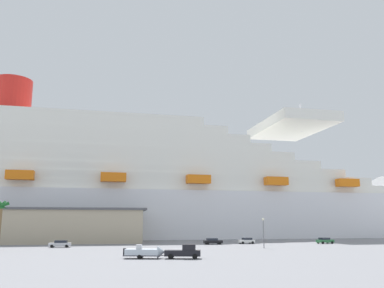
# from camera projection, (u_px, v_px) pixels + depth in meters

# --- Properties ---
(ground_plane) EXTENTS (600.00, 600.00, 0.00)m
(ground_plane) POSITION_uv_depth(u_px,v_px,m) (164.00, 242.00, 115.18)
(ground_plane) COLOR gray
(cruise_ship) EXTENTS (284.97, 45.99, 63.10)m
(cruise_ship) POSITION_uv_depth(u_px,v_px,m) (110.00, 190.00, 145.43)
(cruise_ship) COLOR white
(cruise_ship) RESTS_ON ground_plane
(terminal_building) EXTENTS (53.18, 23.99, 9.45)m
(terminal_building) POSITION_uv_depth(u_px,v_px,m) (50.00, 225.00, 114.18)
(terminal_building) COLOR #B7A88C
(terminal_building) RESTS_ON ground_plane
(pickup_truck) EXTENTS (5.91, 3.25, 2.20)m
(pickup_truck) POSITION_uv_depth(u_px,v_px,m) (184.00, 252.00, 63.12)
(pickup_truck) COLOR black
(pickup_truck) RESTS_ON ground_plane
(small_boat_on_trailer) EXTENTS (7.31, 3.45, 2.15)m
(small_boat_on_trailer) POSITION_uv_depth(u_px,v_px,m) (147.00, 252.00, 63.37)
(small_boat_on_trailer) COLOR #595960
(small_boat_on_trailer) RESTS_ON ground_plane
(palm_tree) EXTENTS (3.22, 2.89, 10.05)m
(palm_tree) POSITION_uv_depth(u_px,v_px,m) (1.00, 212.00, 81.99)
(palm_tree) COLOR brown
(palm_tree) RESTS_ON ground_plane
(street_lamp) EXTENTS (0.56, 0.56, 6.55)m
(street_lamp) POSITION_uv_depth(u_px,v_px,m) (263.00, 228.00, 89.31)
(street_lamp) COLOR slate
(street_lamp) RESTS_ON ground_plane
(parked_car_black_coupe) EXTENTS (4.77, 2.14, 1.58)m
(parked_car_black_coupe) POSITION_uv_depth(u_px,v_px,m) (213.00, 241.00, 103.67)
(parked_car_black_coupe) COLOR black
(parked_car_black_coupe) RESTS_ON ground_plane
(parked_car_white_van) EXTENTS (4.33, 2.35, 1.58)m
(parked_car_white_van) POSITION_uv_depth(u_px,v_px,m) (247.00, 241.00, 106.76)
(parked_car_white_van) COLOR white
(parked_car_white_van) RESTS_ON ground_plane
(parked_car_green_wagon) EXTENTS (4.90, 2.78, 1.58)m
(parked_car_green_wagon) POSITION_uv_depth(u_px,v_px,m) (325.00, 240.00, 107.57)
(parked_car_green_wagon) COLOR #2D723F
(parked_car_green_wagon) RESTS_ON ground_plane
(parked_car_silver_sedan) EXTENTS (4.84, 2.22, 1.58)m
(parked_car_silver_sedan) POSITION_uv_depth(u_px,v_px,m) (60.00, 244.00, 91.27)
(parked_car_silver_sedan) COLOR silver
(parked_car_silver_sedan) RESTS_ON ground_plane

